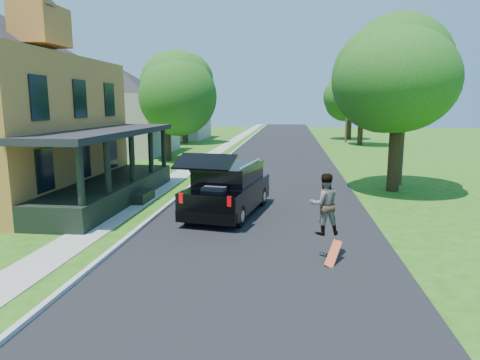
# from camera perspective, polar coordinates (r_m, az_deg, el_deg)

# --- Properties ---
(ground) EXTENTS (140.00, 140.00, 0.00)m
(ground) POSITION_cam_1_polar(r_m,az_deg,el_deg) (12.29, 1.95, -9.79)
(ground) COLOR #245210
(ground) RESTS_ON ground
(street) EXTENTS (8.00, 120.00, 0.02)m
(street) POSITION_cam_1_polar(r_m,az_deg,el_deg) (31.81, 5.02, 2.47)
(street) COLOR black
(street) RESTS_ON ground
(curb) EXTENTS (0.15, 120.00, 0.12)m
(curb) POSITION_cam_1_polar(r_m,az_deg,el_deg) (32.19, -2.21, 2.59)
(curb) COLOR #B0B0AA
(curb) RESTS_ON ground
(sidewalk) EXTENTS (1.30, 120.00, 0.03)m
(sidewalk) POSITION_cam_1_polar(r_m,az_deg,el_deg) (32.46, -4.92, 2.63)
(sidewalk) COLOR gray
(sidewalk) RESTS_ON ground
(front_walk) EXTENTS (6.50, 1.20, 0.03)m
(front_walk) POSITION_cam_1_polar(r_m,az_deg,el_deg) (20.83, -23.54, -2.35)
(front_walk) COLOR gray
(front_walk) RESTS_ON ground
(neighbor_house_mid) EXTENTS (12.78, 12.78, 8.30)m
(neighbor_house_mid) POSITION_cam_1_polar(r_m,az_deg,el_deg) (38.35, -15.58, 9.71)
(neighbor_house_mid) COLOR #9E9A8C
(neighbor_house_mid) RESTS_ON ground
(neighbor_house_far) EXTENTS (12.78, 12.78, 8.30)m
(neighbor_house_far) POSITION_cam_1_polar(r_m,az_deg,el_deg) (53.51, -9.01, 9.94)
(neighbor_house_far) COLOR #9E9A8C
(neighbor_house_far) RESTS_ON ground
(black_suv) EXTENTS (2.91, 5.74, 2.56)m
(black_suv) POSITION_cam_1_polar(r_m,az_deg,el_deg) (16.40, -1.60, -1.18)
(black_suv) COLOR black
(black_suv) RESTS_ON ground
(skateboarder) EXTENTS (0.94, 0.81, 1.68)m
(skateboarder) POSITION_cam_1_polar(r_m,az_deg,el_deg) (11.78, 11.19, -3.15)
(skateboarder) COLOR black
(skateboarder) RESTS_ON ground
(skateboard) EXTENTS (0.53, 0.74, 0.61)m
(skateboard) POSITION_cam_1_polar(r_m,az_deg,el_deg) (11.76, 12.32, -9.65)
(skateboard) COLOR #C03D10
(skateboard) RESTS_ON ground
(tree_left_mid) EXTENTS (5.78, 5.72, 8.24)m
(tree_left_mid) POSITION_cam_1_polar(r_m,az_deg,el_deg) (32.57, -9.95, 11.92)
(tree_left_mid) COLOR black
(tree_left_mid) RESTS_ON ground
(tree_left_far) EXTENTS (8.37, 8.48, 11.00)m
(tree_left_far) POSITION_cam_1_polar(r_m,az_deg,el_deg) (47.04, -7.52, 13.58)
(tree_left_far) COLOR black
(tree_left_far) RESTS_ON ground
(tree_right_near) EXTENTS (5.88, 5.93, 8.47)m
(tree_right_near) POSITION_cam_1_polar(r_m,az_deg,el_deg) (21.88, 20.40, 13.27)
(tree_right_near) COLOR black
(tree_right_near) RESTS_ON ground
(tree_right_mid) EXTENTS (5.12, 5.02, 7.72)m
(tree_right_mid) POSITION_cam_1_polar(r_m,az_deg,el_deg) (46.13, 15.91, 10.83)
(tree_right_mid) COLOR black
(tree_right_mid) RESTS_ON ground
(tree_right_far) EXTENTS (5.33, 5.03, 7.29)m
(tree_right_far) POSITION_cam_1_polar(r_m,az_deg,el_deg) (53.25, 14.45, 10.36)
(tree_right_far) COLOR black
(tree_right_far) RESTS_ON ground
(utility_pole_near) EXTENTS (1.43, 0.34, 7.71)m
(utility_pole_near) POSITION_cam_1_polar(r_m,az_deg,el_deg) (23.69, 21.05, 8.94)
(utility_pole_near) COLOR #513926
(utility_pole_near) RESTS_ON ground
(utility_pole_far) EXTENTS (1.44, 0.57, 8.14)m
(utility_pole_far) POSITION_cam_1_polar(r_m,az_deg,el_deg) (48.90, 14.11, 9.78)
(utility_pole_far) COLOR #513926
(utility_pole_far) RESTS_ON ground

